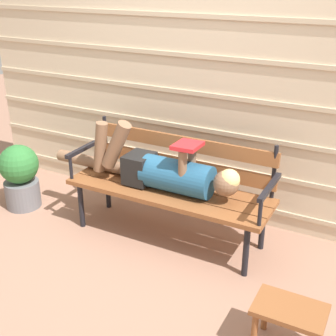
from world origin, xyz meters
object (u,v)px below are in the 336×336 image
object	(u,v)px
footstool	(289,316)
reclining_person	(162,170)
park_bench	(172,181)
potted_plant	(20,175)

from	to	relation	value
footstool	reclining_person	bearing A→B (deg)	148.44
park_bench	footstool	bearing A→B (deg)	-35.18
potted_plant	reclining_person	bearing A→B (deg)	6.62
reclining_person	potted_plant	size ratio (longest dim) A/B	2.86
park_bench	footstool	size ratio (longest dim) A/B	4.15
park_bench	potted_plant	world-z (taller)	park_bench
park_bench	potted_plant	distance (m)	1.44
park_bench	potted_plant	bearing A→B (deg)	-170.78
reclining_person	footstool	size ratio (longest dim) A/B	4.31
reclining_person	footstool	distance (m)	1.45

